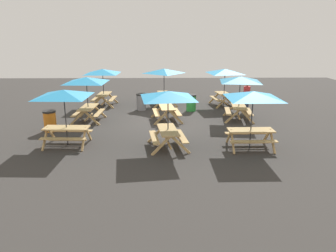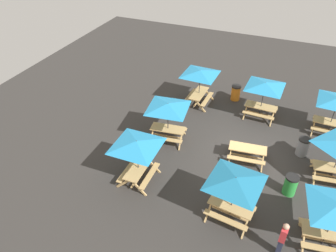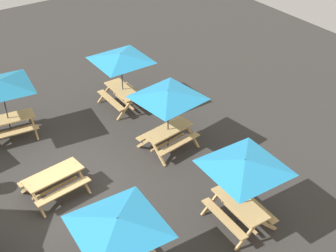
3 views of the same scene
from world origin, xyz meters
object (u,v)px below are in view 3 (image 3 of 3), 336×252
Objects in this scene: picnic_table_1 at (168,99)px; picnic_table_3 at (118,228)px; picnic_table_6 at (121,61)px; picnic_table_8 at (244,169)px; picnic_table_2 at (1,88)px; picnic_table_5 at (54,179)px.

picnic_table_1 is 5.82m from picnic_table_3.
picnic_table_8 is (0.46, 7.40, 0.00)m from picnic_table_6.
picnic_table_2 is 0.99× the size of picnic_table_3.
picnic_table_5 is at bearing 98.42° from picnic_table_2.
picnic_table_8 is at bearing -178.14° from picnic_table_3.
picnic_table_3 and picnic_table_6 have the same top height.
picnic_table_1 is 3.28m from picnic_table_6.
picnic_table_3 is 3.80m from picnic_table_8.
picnic_table_3 is (4.16, 4.06, 0.00)m from picnic_table_1.
picnic_table_2 is at bearing -97.14° from picnic_table_6.
picnic_table_2 is 8.85m from picnic_table_8.
picnic_table_3 and picnic_table_8 have the same top height.
picnic_table_8 is at bearing -3.98° from picnic_table_6.
picnic_table_1 is at bearing 173.41° from picnic_table_5.
picnic_table_3 is at bearing -88.69° from picnic_table_8.
picnic_table_2 and picnic_table_8 have the same top height.
picnic_table_5 is 5.60m from picnic_table_6.
picnic_table_1 reaches higher than picnic_table_5.
picnic_table_1 and picnic_table_6 have the same top height.
picnic_table_1 and picnic_table_2 have the same top height.
picnic_table_3 is 4.31m from picnic_table_5.
picnic_table_6 is at bearing -98.97° from picnic_table_1.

